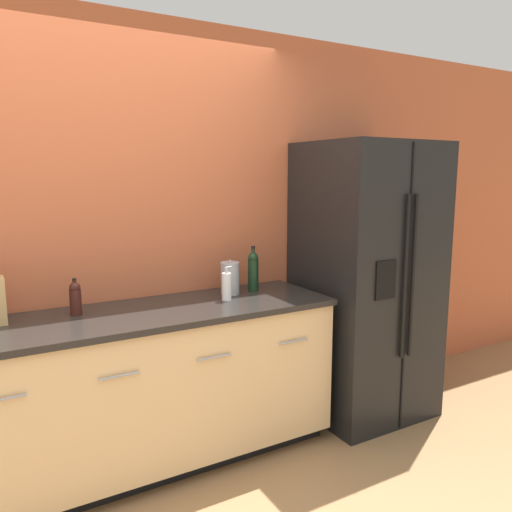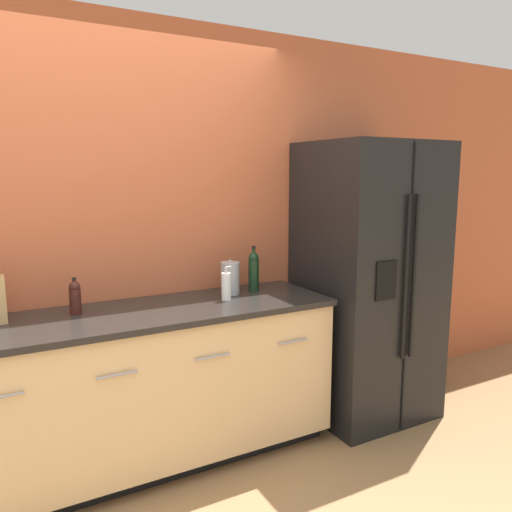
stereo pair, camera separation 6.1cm
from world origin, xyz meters
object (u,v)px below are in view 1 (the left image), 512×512
object	(u,v)px
refrigerator	(366,281)
wine_bottle	(253,271)
steel_canister	(230,278)
oil_bottle	(75,298)
soap_dispenser	(227,286)

from	to	relation	value
refrigerator	wine_bottle	xyz separation A→B (m)	(-0.80, 0.19, 0.12)
refrigerator	steel_canister	xyz separation A→B (m)	(-0.97, 0.18, 0.09)
wine_bottle	oil_bottle	world-z (taller)	wine_bottle
wine_bottle	soap_dispenser	xyz separation A→B (m)	(-0.26, -0.14, -0.05)
refrigerator	soap_dispenser	size ratio (longest dim) A/B	9.18
wine_bottle	oil_bottle	bearing A→B (deg)	-179.12
refrigerator	oil_bottle	distance (m)	1.92
wine_bottle	steel_canister	world-z (taller)	wine_bottle
wine_bottle	soap_dispenser	size ratio (longest dim) A/B	1.43
refrigerator	wine_bottle	size ratio (longest dim) A/B	6.44
oil_bottle	refrigerator	bearing A→B (deg)	-5.04
refrigerator	soap_dispenser	xyz separation A→B (m)	(-1.06, 0.05, 0.07)
wine_bottle	oil_bottle	xyz separation A→B (m)	(-1.11, -0.02, -0.04)
soap_dispenser	wine_bottle	bearing A→B (deg)	27.72
refrigerator	steel_canister	world-z (taller)	refrigerator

